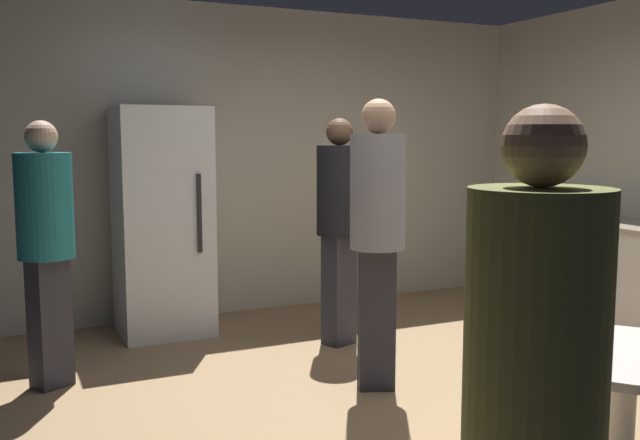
{
  "coord_description": "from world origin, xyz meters",
  "views": [
    {
      "loc": [
        -2.2,
        -3.34,
        1.57
      ],
      "look_at": [
        -0.3,
        0.74,
        1.04
      ],
      "focal_mm": 39.44,
      "sensor_mm": 36.0,
      "label": 1
    }
  ],
  "objects_px": {
    "foreground_table": "(624,377)",
    "person_in_black_shirt": "(339,214)",
    "refrigerator": "(162,222)",
    "person_in_teal_shirt": "(46,233)",
    "kettle": "(599,211)",
    "person_in_gray_shirt": "(377,221)",
    "person_in_olive_shirt": "(534,392)",
    "beer_bottle_amber": "(557,321)"
  },
  "relations": [
    {
      "from": "foreground_table",
      "to": "person_in_gray_shirt",
      "type": "distance_m",
      "value": 1.86
    },
    {
      "from": "person_in_olive_shirt",
      "to": "person_in_teal_shirt",
      "type": "xyz_separation_m",
      "value": [
        -0.87,
        3.35,
        0.01
      ]
    },
    {
      "from": "refrigerator",
      "to": "foreground_table",
      "type": "xyz_separation_m",
      "value": [
        1.02,
        -3.62,
        -0.27
      ]
    },
    {
      "from": "person_in_black_shirt",
      "to": "refrigerator",
      "type": "bearing_deg",
      "value": -146.72
    },
    {
      "from": "person_in_olive_shirt",
      "to": "person_in_teal_shirt",
      "type": "height_order",
      "value": "person_in_teal_shirt"
    },
    {
      "from": "beer_bottle_amber",
      "to": "person_in_olive_shirt",
      "type": "distance_m",
      "value": 1.29
    },
    {
      "from": "beer_bottle_amber",
      "to": "person_in_olive_shirt",
      "type": "height_order",
      "value": "person_in_olive_shirt"
    },
    {
      "from": "kettle",
      "to": "refrigerator",
      "type": "bearing_deg",
      "value": 156.92
    },
    {
      "from": "person_in_teal_shirt",
      "to": "person_in_gray_shirt",
      "type": "bearing_deg",
      "value": 36.33
    },
    {
      "from": "beer_bottle_amber",
      "to": "person_in_olive_shirt",
      "type": "bearing_deg",
      "value": -136.08
    },
    {
      "from": "kettle",
      "to": "person_in_olive_shirt",
      "type": "distance_m",
      "value": 4.38
    },
    {
      "from": "person_in_black_shirt",
      "to": "foreground_table",
      "type": "bearing_deg",
      "value": -21.34
    },
    {
      "from": "person_in_teal_shirt",
      "to": "kettle",
      "type": "bearing_deg",
      "value": 55.89
    },
    {
      "from": "foreground_table",
      "to": "person_in_black_shirt",
      "type": "height_order",
      "value": "person_in_black_shirt"
    },
    {
      "from": "person_in_teal_shirt",
      "to": "person_in_black_shirt",
      "type": "bearing_deg",
      "value": 63.54
    },
    {
      "from": "refrigerator",
      "to": "kettle",
      "type": "height_order",
      "value": "refrigerator"
    },
    {
      "from": "kettle",
      "to": "person_in_teal_shirt",
      "type": "height_order",
      "value": "person_in_teal_shirt"
    },
    {
      "from": "foreground_table",
      "to": "beer_bottle_amber",
      "type": "distance_m",
      "value": 0.33
    },
    {
      "from": "beer_bottle_amber",
      "to": "person_in_gray_shirt",
      "type": "height_order",
      "value": "person_in_gray_shirt"
    },
    {
      "from": "kettle",
      "to": "beer_bottle_amber",
      "type": "relative_size",
      "value": 1.06
    },
    {
      "from": "person_in_olive_shirt",
      "to": "person_in_black_shirt",
      "type": "bearing_deg",
      "value": 72.48
    },
    {
      "from": "foreground_table",
      "to": "person_in_teal_shirt",
      "type": "relative_size",
      "value": 0.48
    },
    {
      "from": "kettle",
      "to": "person_in_black_shirt",
      "type": "xyz_separation_m",
      "value": [
        -2.1,
        0.5,
        0.03
      ]
    },
    {
      "from": "person_in_gray_shirt",
      "to": "person_in_olive_shirt",
      "type": "distance_m",
      "value": 2.65
    },
    {
      "from": "foreground_table",
      "to": "refrigerator",
      "type": "bearing_deg",
      "value": 105.71
    },
    {
      "from": "refrigerator",
      "to": "person_in_teal_shirt",
      "type": "bearing_deg",
      "value": -134.74
    },
    {
      "from": "person_in_olive_shirt",
      "to": "kettle",
      "type": "bearing_deg",
      "value": 43.13
    },
    {
      "from": "kettle",
      "to": "beer_bottle_amber",
      "type": "bearing_deg",
      "value": -139.42
    },
    {
      "from": "kettle",
      "to": "foreground_table",
      "type": "xyz_separation_m",
      "value": [
        -2.21,
        -2.24,
        -0.34
      ]
    },
    {
      "from": "refrigerator",
      "to": "foreground_table",
      "type": "relative_size",
      "value": 2.25
    },
    {
      "from": "kettle",
      "to": "foreground_table",
      "type": "bearing_deg",
      "value": -134.6
    },
    {
      "from": "person_in_gray_shirt",
      "to": "person_in_teal_shirt",
      "type": "bearing_deg",
      "value": -93.55
    },
    {
      "from": "person_in_black_shirt",
      "to": "person_in_gray_shirt",
      "type": "height_order",
      "value": "person_in_gray_shirt"
    },
    {
      "from": "kettle",
      "to": "foreground_table",
      "type": "relative_size",
      "value": 0.3
    },
    {
      "from": "person_in_black_shirt",
      "to": "person_in_teal_shirt",
      "type": "relative_size",
      "value": 1.02
    },
    {
      "from": "kettle",
      "to": "person_in_teal_shirt",
      "type": "relative_size",
      "value": 0.15
    },
    {
      "from": "refrigerator",
      "to": "kettle",
      "type": "relative_size",
      "value": 7.38
    },
    {
      "from": "kettle",
      "to": "beer_bottle_amber",
      "type": "xyz_separation_m",
      "value": [
        -2.36,
        -2.02,
        -0.15
      ]
    },
    {
      "from": "person_in_black_shirt",
      "to": "person_in_teal_shirt",
      "type": "xyz_separation_m",
      "value": [
        -2.05,
        -0.05,
        -0.02
      ]
    },
    {
      "from": "refrigerator",
      "to": "beer_bottle_amber",
      "type": "bearing_deg",
      "value": -75.58
    },
    {
      "from": "person_in_gray_shirt",
      "to": "person_in_olive_shirt",
      "type": "bearing_deg",
      "value": 0.67
    },
    {
      "from": "refrigerator",
      "to": "beer_bottle_amber",
      "type": "xyz_separation_m",
      "value": [
        0.87,
        -3.4,
        -0.08
      ]
    }
  ]
}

